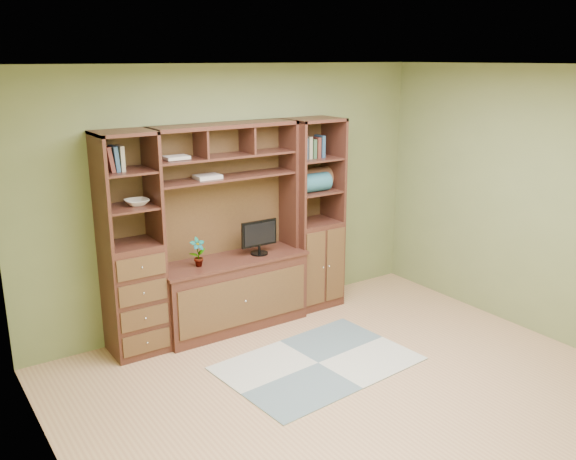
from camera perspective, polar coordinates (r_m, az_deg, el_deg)
room at (r=4.65m, az=7.08°, el=-1.20°), size 4.60×4.10×2.64m
center_hutch at (r=5.99m, az=-5.34°, el=0.02°), size 1.54×0.53×2.05m
left_tower at (r=5.64m, az=-14.48°, el=-1.44°), size 0.50×0.45×2.05m
right_tower at (r=6.55m, az=2.37°, el=1.46°), size 0.55×0.45×2.05m
rug at (r=5.61m, az=2.84°, el=-12.35°), size 1.77×1.26×0.01m
monitor at (r=6.12m, az=-2.73°, el=-0.11°), size 0.40×0.18×0.48m
orchid at (r=5.84m, az=-8.43°, el=-2.06°), size 0.15×0.10×0.29m
magazines at (r=5.86m, az=-7.55°, el=4.96°), size 0.24×0.18×0.04m
bowl at (r=5.57m, az=-13.96°, el=2.54°), size 0.21×0.21×0.05m
blanket_teal at (r=6.42m, az=2.48°, el=4.47°), size 0.34×0.19×0.19m
blanket_red at (r=6.60m, az=2.83°, el=4.91°), size 0.40×0.22×0.22m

